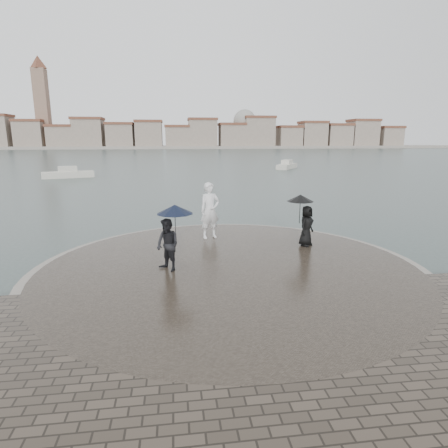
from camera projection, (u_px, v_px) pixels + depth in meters
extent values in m
plane|color=#2B3835|center=(251.00, 331.00, 8.67)|extent=(400.00, 400.00, 0.00)
cylinder|color=gray|center=(229.00, 272.00, 12.01)|extent=(12.50, 12.50, 0.32)
cylinder|color=#2D261E|center=(229.00, 271.00, 12.01)|extent=(11.90, 11.90, 0.36)
imported|color=white|center=(210.00, 211.00, 15.15)|extent=(0.95, 0.76, 2.28)
imported|color=black|center=(168.00, 245.00, 11.42)|extent=(0.98, 1.00, 1.62)
cylinder|color=black|center=(175.00, 227.00, 11.43)|extent=(0.02, 0.02, 0.90)
cone|color=black|center=(175.00, 209.00, 11.30)|extent=(1.12, 1.12, 0.28)
imported|color=black|center=(306.00, 226.00, 14.12)|extent=(0.88, 0.87, 1.54)
cylinder|color=black|center=(300.00, 212.00, 14.07)|extent=(0.02, 0.02, 0.90)
cone|color=black|center=(300.00, 198.00, 13.95)|extent=(1.01, 1.01, 0.26)
cube|color=gray|center=(177.00, 147.00, 166.06)|extent=(260.00, 20.00, 1.20)
cube|color=gray|center=(31.00, 136.00, 154.42)|extent=(11.00, 10.00, 11.00)
cube|color=brown|center=(29.00, 121.00, 153.08)|extent=(11.60, 10.60, 1.00)
cube|color=gray|center=(62.00, 138.00, 156.17)|extent=(10.00, 10.00, 9.00)
cube|color=brown|center=(61.00, 126.00, 155.06)|extent=(10.60, 10.60, 1.00)
cube|color=gray|center=(89.00, 135.00, 157.24)|extent=(12.00, 10.00, 12.00)
cube|color=brown|center=(87.00, 119.00, 155.79)|extent=(12.60, 10.60, 1.00)
cube|color=gray|center=(121.00, 137.00, 159.12)|extent=(11.00, 10.00, 10.00)
cube|color=brown|center=(120.00, 124.00, 157.90)|extent=(11.60, 10.60, 1.00)
cube|color=gray|center=(149.00, 136.00, 160.54)|extent=(11.00, 10.00, 11.00)
cube|color=brown|center=(149.00, 121.00, 159.20)|extent=(11.60, 10.60, 1.00)
cube|color=gray|center=(177.00, 138.00, 162.29)|extent=(10.00, 10.00, 9.00)
cube|color=brown|center=(177.00, 126.00, 161.18)|extent=(10.60, 10.60, 1.00)
cube|color=gray|center=(203.00, 135.00, 163.36)|extent=(12.00, 10.00, 12.00)
cube|color=brown|center=(202.00, 119.00, 161.91)|extent=(12.60, 10.60, 1.00)
cube|color=gray|center=(232.00, 137.00, 165.24)|extent=(11.00, 10.00, 10.00)
cube|color=brown|center=(232.00, 124.00, 164.01)|extent=(11.60, 10.60, 1.00)
cube|color=gray|center=(259.00, 134.00, 166.44)|extent=(13.00, 10.00, 13.00)
cube|color=brown|center=(259.00, 117.00, 164.87)|extent=(13.60, 10.60, 1.00)
cube|color=gray|center=(289.00, 138.00, 168.67)|extent=(10.00, 10.00, 9.00)
cube|color=brown|center=(289.00, 127.00, 167.55)|extent=(10.60, 10.60, 1.00)
cube|color=gray|center=(312.00, 136.00, 169.85)|extent=(11.00, 10.00, 11.00)
cube|color=brown|center=(313.00, 122.00, 168.51)|extent=(11.60, 10.60, 1.00)
cube|color=gray|center=(337.00, 137.00, 171.49)|extent=(11.00, 10.00, 10.00)
cube|color=brown|center=(338.00, 125.00, 170.26)|extent=(11.60, 10.60, 1.00)
cube|color=gray|center=(362.00, 135.00, 172.79)|extent=(12.00, 10.00, 12.00)
cube|color=brown|center=(363.00, 120.00, 171.34)|extent=(12.60, 10.60, 1.00)
cube|color=gray|center=(388.00, 138.00, 174.78)|extent=(10.00, 10.00, 9.00)
cube|color=brown|center=(389.00, 127.00, 173.67)|extent=(10.60, 10.60, 1.00)
cube|color=#846654|center=(43.00, 110.00, 154.65)|extent=(5.00, 5.00, 32.00)
cone|color=brown|center=(38.00, 62.00, 150.52)|extent=(6.80, 6.80, 5.00)
sphere|color=gray|center=(245.00, 121.00, 166.38)|extent=(10.00, 10.00, 10.00)
cube|color=beige|center=(287.00, 167.00, 55.18)|extent=(4.37, 5.47, 0.90)
cube|color=beige|center=(287.00, 163.00, 55.04)|extent=(2.10, 2.33, 0.90)
cube|color=beige|center=(68.00, 176.00, 42.41)|extent=(5.72, 3.25, 0.90)
cube|color=beige|center=(68.00, 170.00, 42.28)|extent=(2.28, 1.77, 0.90)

